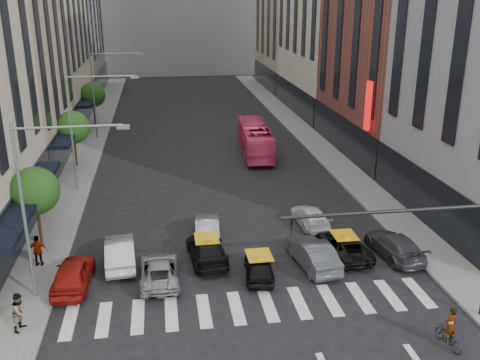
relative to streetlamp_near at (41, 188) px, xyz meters
name	(u,v)px	position (x,y,z in m)	size (l,w,h in m)	color
ground	(262,324)	(10.04, -4.00, -5.90)	(160.00, 160.00, 0.00)	black
sidewalk_left	(86,154)	(-1.46, 26.00, -5.83)	(3.00, 96.00, 0.15)	slate
sidewalk_right	(317,144)	(21.54, 26.00, -5.83)	(3.00, 96.00, 0.15)	slate
building_left_b	(2,27)	(-6.96, 24.00, 6.10)	(8.00, 16.00, 24.00)	tan
building_right_b	(392,13)	(27.04, 23.00, 7.10)	(8.00, 18.00, 26.00)	brown
tree_near	(35,191)	(-1.76, 6.00, -2.25)	(2.88, 2.88, 4.95)	black
tree_mid	(73,127)	(-1.76, 22.00, -2.25)	(2.88, 2.88, 4.95)	black
tree_far	(93,95)	(-1.76, 38.00, -2.25)	(2.88, 2.88, 4.95)	black
streetlamp_near	(41,188)	(0.00, 0.00, 0.00)	(5.38, 0.25, 9.00)	gray
streetlamp_mid	(83,116)	(0.00, 16.00, 0.00)	(5.38, 0.25, 9.00)	gray
streetlamp_far	(102,83)	(0.00, 32.00, 0.00)	(5.38, 0.25, 9.00)	gray
traffic_signal	(437,236)	(17.74, -5.00, -1.43)	(10.10, 0.20, 6.00)	black
liberty_sign	(368,106)	(22.64, 16.00, 0.10)	(0.30, 0.70, 4.00)	red
car_red	(73,274)	(0.84, 0.82, -5.14)	(1.81, 4.50, 1.53)	maroon
car_white_front	(120,252)	(3.12, 3.00, -5.14)	(1.61, 4.62, 1.52)	#BABABA
car_silver	(160,270)	(5.34, 0.76, -5.27)	(2.10, 4.55, 1.26)	gray
taxi_left	(207,249)	(8.08, 2.69, -5.20)	(1.97, 4.84, 1.40)	black
taxi_center	(259,266)	(10.71, 0.39, -5.26)	(1.52, 3.77, 1.28)	black
car_grey_mid	(313,254)	(13.95, 1.13, -5.13)	(1.63, 4.67, 1.54)	#43464B
taxi_right	(344,246)	(16.10, 2.08, -5.25)	(2.17, 4.70, 1.31)	black
car_grey_curb	(395,245)	(19.04, 1.58, -5.21)	(1.94, 4.78, 1.39)	#3A3C41
car_row2_left	(207,227)	(8.38, 5.82, -5.21)	(1.48, 4.23, 1.39)	#A6A6AB
car_row2_right	(310,216)	(15.36, 6.68, -5.28)	(1.74, 4.28, 1.24)	silver
bus	(255,139)	(14.73, 23.88, -4.42)	(2.49, 10.66, 2.97)	#F14677
motorcycle	(448,337)	(17.81, -6.88, -5.46)	(0.60, 1.71, 0.90)	black
rider	(452,312)	(17.81, -6.88, -4.16)	(0.61, 0.40, 1.69)	gray
pedestrian_near	(20,312)	(-0.93, -2.95, -4.83)	(0.90, 0.70, 1.84)	gray
pedestrian_far	(38,251)	(-1.36, 3.26, -4.84)	(1.07, 0.44, 1.82)	gray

